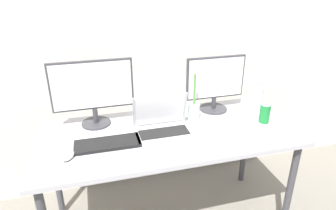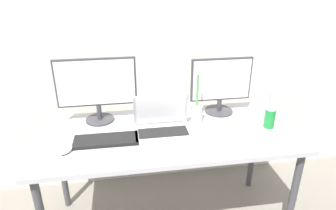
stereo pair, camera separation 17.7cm
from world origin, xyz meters
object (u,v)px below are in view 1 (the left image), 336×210
soda_can_near_keyboard (265,113)px  monitor_left (93,90)px  mouse_by_keyboard (67,156)px  monitor_center (215,82)px  work_desk (168,141)px  laptop_silver (162,124)px  keyboard_main (108,144)px  bamboo_vase (194,111)px  water_bottle (257,98)px

soda_can_near_keyboard → monitor_left: bearing=166.1°
mouse_by_keyboard → monitor_center: bearing=42.6°
work_desk → laptop_silver: laptop_silver is taller
laptop_silver → keyboard_main: bearing=-168.7°
monitor_center → bamboo_vase: (-0.19, -0.11, -0.14)m
soda_can_near_keyboard → water_bottle: bearing=80.3°
work_desk → keyboard_main: size_ratio=4.27×
keyboard_main → laptop_silver: bearing=11.7°
work_desk → monitor_center: (0.40, 0.22, 0.27)m
monitor_center → water_bottle: monitor_center is taller
bamboo_vase → monitor_center: bearing=30.3°
laptop_silver → water_bottle: (0.70, 0.10, 0.05)m
laptop_silver → bamboo_vase: size_ratio=1.05×
laptop_silver → keyboard_main: laptop_silver is taller
monitor_left → soda_can_near_keyboard: size_ratio=3.99×
mouse_by_keyboard → water_bottle: water_bottle is taller
monitor_left → keyboard_main: monitor_left is taller
laptop_silver → mouse_by_keyboard: laptop_silver is taller
keyboard_main → soda_can_near_keyboard: bearing=1.4°
monitor_left → monitor_center: monitor_left is taller
monitor_center → soda_can_near_keyboard: size_ratio=3.30×
monitor_center → laptop_silver: size_ratio=1.23×
mouse_by_keyboard → keyboard_main: bearing=42.0°
keyboard_main → bamboo_vase: bearing=16.9°
monitor_center → mouse_by_keyboard: monitor_center is taller
monitor_center → keyboard_main: (-0.77, -0.28, -0.20)m
work_desk → bamboo_vase: bearing=28.2°
work_desk → monitor_left: (-0.42, 0.22, 0.31)m
monitor_left → laptop_silver: bearing=-28.8°
work_desk → laptop_silver: size_ratio=4.69×
monitor_center → laptop_silver: 0.51m
mouse_by_keyboard → water_bottle: 1.28m
mouse_by_keyboard → soda_can_near_keyboard: 1.23m
monitor_center → laptop_silver: (-0.43, -0.22, -0.15)m
mouse_by_keyboard → soda_can_near_keyboard: bearing=27.0°
laptop_silver → bamboo_vase: bearing=23.2°
mouse_by_keyboard → bamboo_vase: 0.83m
mouse_by_keyboard → bamboo_vase: bearing=39.9°
water_bottle → bamboo_vase: bamboo_vase is taller
monitor_left → laptop_silver: size_ratio=1.49×
soda_can_near_keyboard → bamboo_vase: (-0.43, 0.15, 0.00)m
work_desk → monitor_center: bearing=29.2°
monitor_left → water_bottle: size_ratio=2.12×
monitor_center → soda_can_near_keyboard: (0.24, -0.27, -0.14)m
laptop_silver → monitor_center: bearing=26.4°
work_desk → keyboard_main: 0.39m
mouse_by_keyboard → bamboo_vase: bamboo_vase is taller
work_desk → laptop_silver: (-0.04, 0.01, 0.12)m
water_bottle → soda_can_near_keyboard: size_ratio=1.88×
work_desk → mouse_by_keyboard: (-0.59, -0.14, 0.08)m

